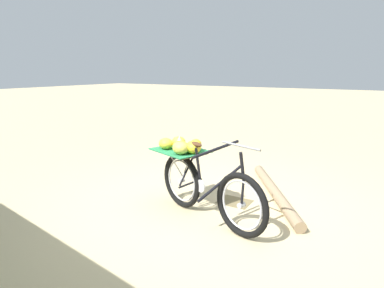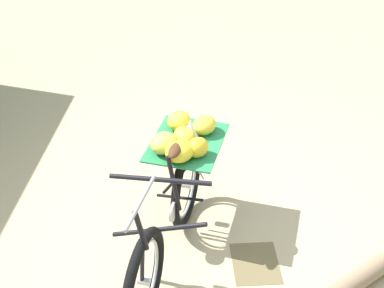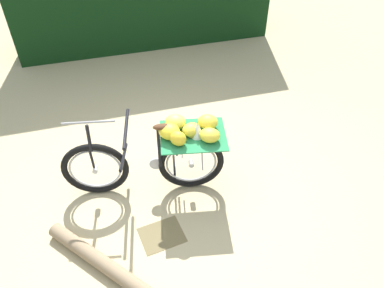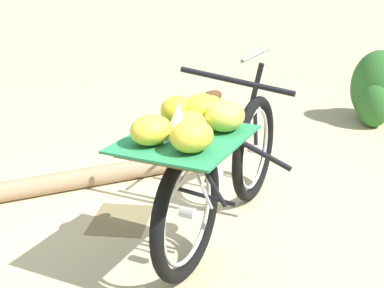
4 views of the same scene
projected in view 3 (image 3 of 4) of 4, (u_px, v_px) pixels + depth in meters
name	position (u px, v px, depth m)	size (l,w,h in m)	color
ground_plane	(166.00, 190.00, 4.46)	(60.00, 60.00, 0.00)	#C6B284
bicycle	(158.00, 154.00, 4.14)	(1.78, 0.94, 1.03)	black
fallen_log	(136.00, 286.00, 3.51)	(0.14, 0.14, 2.20)	#937A5B
leaf_litter_patch	(162.00, 235.00, 4.01)	(0.44, 0.36, 0.01)	olive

